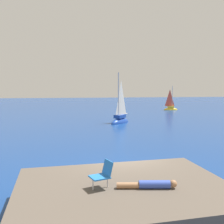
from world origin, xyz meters
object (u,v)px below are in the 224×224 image
person_sunbather (150,185)px  beach_chair (103,173)px  sailboat_near (120,120)px  sailboat_far (171,109)px

person_sunbather → beach_chair: bearing=-1.9°
person_sunbather → sailboat_near: bearing=-89.6°
beach_chair → person_sunbather: bearing=150.5°
sailboat_near → person_sunbather: (-2.79, -20.67, 0.80)m
sailboat_near → sailboat_far: bearing=-177.4°
person_sunbather → beach_chair: beach_chair is taller
person_sunbather → beach_chair: 1.40m
sailboat_far → beach_chair: size_ratio=5.54×
sailboat_far → person_sunbather: sailboat_far is taller
sailboat_near → person_sunbather: 20.87m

